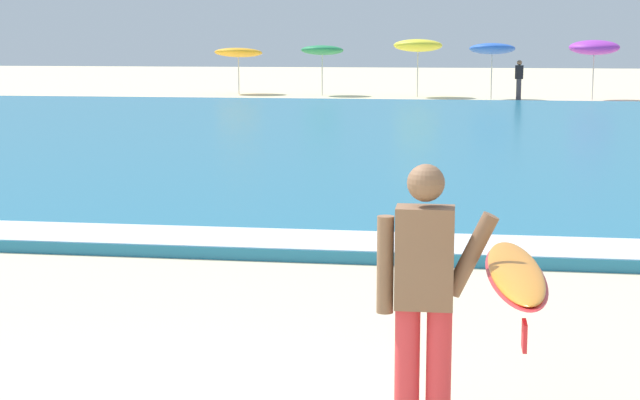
# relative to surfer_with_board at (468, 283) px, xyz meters

# --- Properties ---
(sea) EXTENTS (120.00, 28.00, 0.14)m
(sea) POSITION_rel_surfer_with_board_xyz_m (-1.35, 18.94, -0.96)
(sea) COLOR teal
(sea) RESTS_ON ground
(surf_foam) EXTENTS (120.00, 1.15, 0.01)m
(surf_foam) POSITION_rel_surfer_with_board_xyz_m (-1.35, 5.54, -0.89)
(surf_foam) COLOR white
(surf_foam) RESTS_ON sea
(surfer_with_board) EXTENTS (0.98, 2.52, 1.73)m
(surfer_with_board) POSITION_rel_surfer_with_board_xyz_m (0.00, 0.00, 0.00)
(surfer_with_board) COLOR red
(surfer_with_board) RESTS_ON ground
(beach_umbrella_0) EXTENTS (2.10, 2.13, 2.10)m
(beach_umbrella_0) POSITION_rel_surfer_with_board_xyz_m (-10.30, 38.07, 0.78)
(beach_umbrella_0) COLOR beige
(beach_umbrella_0) RESTS_ON ground
(beach_umbrella_1) EXTENTS (1.82, 1.85, 2.20)m
(beach_umbrella_1) POSITION_rel_surfer_with_board_xyz_m (-6.49, 37.49, 0.89)
(beach_umbrella_1) COLOR beige
(beach_umbrella_1) RESTS_ON ground
(beach_umbrella_2) EXTENTS (2.03, 2.06, 2.46)m
(beach_umbrella_2) POSITION_rel_surfer_with_board_xyz_m (-2.38, 36.95, 1.10)
(beach_umbrella_2) COLOR beige
(beach_umbrella_2) RESTS_ON ground
(beach_umbrella_3) EXTENTS (1.83, 1.86, 2.31)m
(beach_umbrella_3) POSITION_rel_surfer_with_board_xyz_m (0.65, 35.81, 0.98)
(beach_umbrella_3) COLOR beige
(beach_umbrella_3) RESTS_ON ground
(beach_umbrella_4) EXTENTS (1.98, 1.99, 2.39)m
(beach_umbrella_4) POSITION_rel_surfer_with_board_xyz_m (4.65, 36.01, 1.04)
(beach_umbrella_4) COLOR beige
(beach_umbrella_4) RESTS_ON ground
(beachgoer_near_row_left) EXTENTS (0.32, 0.20, 1.58)m
(beachgoer_near_row_left) POSITION_rel_surfer_with_board_xyz_m (1.72, 35.21, -0.19)
(beachgoer_near_row_left) COLOR #383842
(beachgoer_near_row_left) RESTS_ON ground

